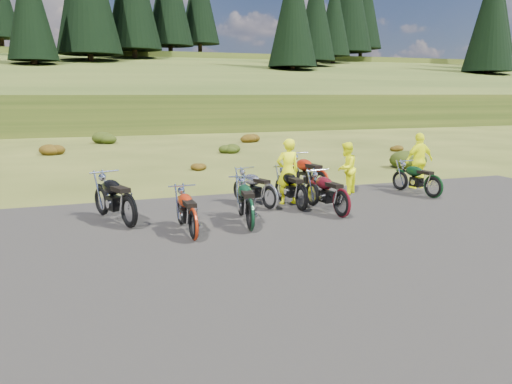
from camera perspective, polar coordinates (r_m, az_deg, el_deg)
name	(u,v)px	position (r m, az deg, el deg)	size (l,w,h in m)	color
ground	(299,224)	(11.95, 4.92, -3.71)	(300.00, 300.00, 0.00)	#3B4416
gravel_pad	(340,249)	(10.23, 9.54, -6.39)	(20.00, 12.00, 0.04)	black
hill_slope	(123,120)	(60.78, -14.97, 7.92)	(300.00, 46.00, 3.00)	#2B4115
hill_plateau	(101,107)	(120.65, -17.31, 9.23)	(300.00, 90.00, 9.17)	#2B4115
conifer_21	(29,2)	(61.40, -24.48, 19.13)	(5.28, 5.28, 14.00)	black
conifer_26	(293,8)	(65.67, 4.28, 20.19)	(6.16, 6.16, 16.00)	black
conifer_27	(316,12)	(73.64, 6.85, 19.70)	(5.72, 5.72, 15.00)	black
conifer_28	(334,16)	(81.72, 8.91, 19.29)	(5.28, 5.28, 14.00)	black
conifer_30	(362,0)	(98.63, 12.06, 20.64)	(7.48, 7.48, 19.00)	black
conifer_31	(492,13)	(81.60, 25.36, 17.99)	(7.04, 7.04, 18.00)	black
conifer_32	(493,16)	(90.10, 25.47, 17.68)	(6.60, 6.60, 17.00)	black
conifer_33	(494,19)	(98.60, 25.56, 17.43)	(6.16, 6.16, 16.00)	black
conifer_34	(495,21)	(107.10, 25.63, 17.21)	(5.72, 5.72, 15.00)	black
conifer_35	(496,23)	(115.61, 25.69, 17.03)	(5.28, 5.28, 14.00)	black
conifer_36	(497,12)	(124.44, 25.85, 18.02)	(7.92, 7.92, 20.00)	black
shrub_2	(52,148)	(27.28, -22.32, 4.72)	(1.30, 1.30, 0.77)	#5A2D0B
shrub_3	(106,136)	(32.55, -16.79, 6.13)	(1.56, 1.56, 0.92)	#23340D
shrub_4	(197,165)	(20.39, -6.78, 3.12)	(0.77, 0.77, 0.45)	#5A2D0B
shrub_5	(229,147)	(26.19, -3.13, 5.13)	(1.03, 1.03, 0.61)	#23340D
shrub_6	(249,136)	(32.09, -0.80, 6.40)	(1.30, 1.30, 0.77)	#5A2D0B
shrub_7	(410,156)	(22.09, 17.16, 3.93)	(1.56, 1.56, 0.92)	#23340D
shrub_8	(394,147)	(28.08, 15.51, 4.99)	(0.77, 0.77, 0.45)	#5A2D0B
motorcycle_0	(130,229)	(11.85, -14.23, -4.14)	(2.29, 0.76, 1.20)	black
motorcycle_1	(194,242)	(10.62, -7.11, -5.65)	(1.95, 0.65, 1.02)	#9E250B
motorcycle_2	(251,232)	(11.24, -0.63, -4.62)	(2.09, 0.70, 1.09)	black
motorcycle_3	(270,211)	(13.26, 1.57, -2.17)	(1.97, 0.66, 1.03)	#A9A8AD
motorcycle_4	(341,219)	(12.63, 9.71, -3.01)	(2.06, 0.69, 1.08)	#500D15
motorcycle_5	(301,212)	(13.19, 5.19, -2.28)	(2.05, 0.68, 1.07)	black
motorcycle_6	(321,198)	(15.07, 7.39, -0.63)	(2.34, 0.78, 1.22)	#A11F0B
motorcycle_7	(433,199)	(15.63, 19.53, -0.77)	(1.96, 0.65, 1.03)	black
person_middle	(288,173)	(13.86, 3.64, 2.24)	(0.66, 0.44, 1.82)	#EFF80D
person_right_a	(346,169)	(15.44, 10.26, 2.57)	(0.77, 0.60, 1.59)	#EFF80D
person_right_b	(419,162)	(17.02, 18.14, 3.33)	(1.05, 0.44, 1.80)	#EFF80D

